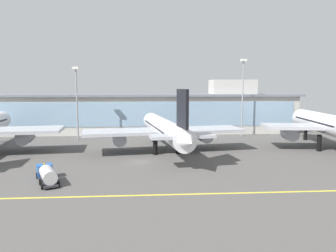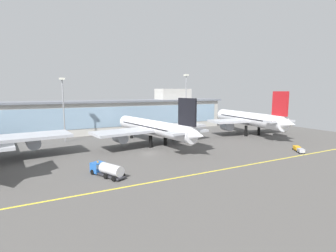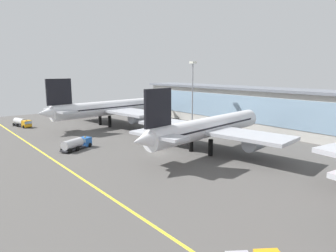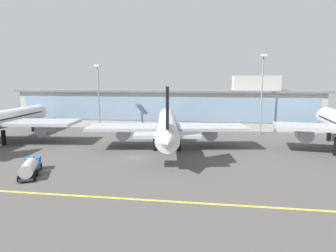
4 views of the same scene
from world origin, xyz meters
name	(u,v)px [view 3 (image 3 of 4)]	position (x,y,z in m)	size (l,w,h in m)	color
ground_plane	(159,153)	(0.00, 0.00, 0.00)	(180.00, 180.00, 0.00)	#514F4C
taxiway_centreline_stripe	(71,171)	(0.00, -22.00, 0.01)	(144.00, 0.50, 0.01)	yellow
terminal_building	(273,109)	(1.59, 44.87, 7.56)	(114.52, 14.00, 19.29)	beige
airliner_near_left	(112,108)	(-41.81, 10.05, 6.26)	(44.25, 54.41, 17.18)	black
airliner_near_right	(208,128)	(6.00, 10.36, 5.91)	(41.67, 48.34, 16.21)	black
fuel_tanker_truck	(22,123)	(-58.72, -16.58, 1.51)	(9.36, 4.74, 2.90)	black
service_truck_far	(77,143)	(-16.05, -13.99, 1.51)	(6.04, 9.23, 2.90)	black
apron_light_mast_centre	(193,85)	(-19.96, 29.50, 14.96)	(1.80, 1.80, 22.74)	gray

